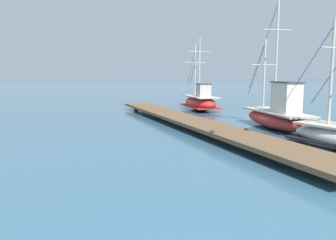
{
  "coord_description": "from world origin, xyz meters",
  "views": [
    {
      "loc": [
        -0.8,
        -1.02,
        2.73
      ],
      "look_at": [
        2.2,
        8.13,
        1.4
      ],
      "focal_mm": 35.54,
      "sensor_mm": 36.0,
      "label": 1
    }
  ],
  "objects": [
    {
      "name": "fishing_boat_1",
      "position": [
        9.58,
        12.96,
        0.71
      ],
      "size": [
        2.37,
        6.25,
        6.64
      ],
      "color": "#AD2823",
      "rests_on": "ground"
    },
    {
      "name": "fishing_boat_0",
      "position": [
        9.43,
        22.28,
        0.65
      ],
      "size": [
        2.2,
        5.71,
        5.47
      ],
      "color": "#AD2823",
      "rests_on": "ground"
    },
    {
      "name": "floating_dock",
      "position": [
        5.49,
        14.78,
        0.36
      ],
      "size": [
        2.75,
        20.63,
        0.53
      ],
      "color": "brown",
      "rests_on": "ground"
    }
  ]
}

